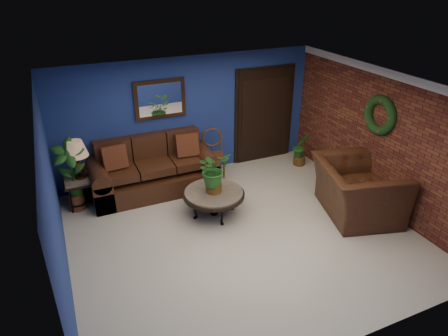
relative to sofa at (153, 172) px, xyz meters
name	(u,v)px	position (x,y,z in m)	size (l,w,h in m)	color
floor	(241,233)	(0.95, -2.09, -0.36)	(5.50, 5.50, 0.00)	beige
wall_back	(189,117)	(0.95, 0.41, 0.89)	(5.50, 0.04, 2.50)	navy
wall_left	(54,206)	(-1.80, -2.09, 0.89)	(0.04, 5.00, 2.50)	navy
wall_right_brick	(380,139)	(3.70, -2.09, 0.89)	(0.04, 5.00, 2.50)	brown
ceiling	(245,88)	(0.95, -2.09, 2.14)	(5.50, 5.00, 0.02)	silver
crown_molding	(391,74)	(3.67, -2.09, 2.07)	(0.03, 5.00, 0.14)	white
wall_mirror	(160,99)	(0.35, 0.37, 1.36)	(1.02, 0.06, 0.77)	#402816
closet_door	(264,115)	(2.70, 0.38, 0.69)	(1.44, 0.06, 2.18)	black
wreath	(380,115)	(3.64, -2.04, 1.34)	(0.72, 0.72, 0.16)	black
sofa	(153,172)	(0.00, 0.00, 0.00)	(2.44, 1.05, 1.10)	#422112
coffee_table	(214,194)	(0.75, -1.36, 0.06)	(1.10, 1.10, 0.47)	#55504B
end_table	(82,183)	(-1.35, -0.04, 0.08)	(0.63, 0.63, 0.57)	#55504B
table_lamp	(77,155)	(-1.35, -0.04, 0.66)	(0.42, 0.42, 0.69)	#402816
side_chair	(213,150)	(1.31, 0.03, 0.23)	(0.53, 0.53, 1.04)	brown
armchair	(357,189)	(3.10, -2.35, 0.13)	(1.50, 1.31, 0.98)	#422112
coffee_plant	(213,171)	(0.75, -1.36, 0.53)	(0.63, 0.56, 0.75)	brown
floor_plant	(300,149)	(3.30, -0.27, 0.01)	(0.37, 0.32, 0.74)	brown
tall_plant	(71,173)	(-1.50, -0.14, 0.37)	(0.67, 0.54, 1.36)	brown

